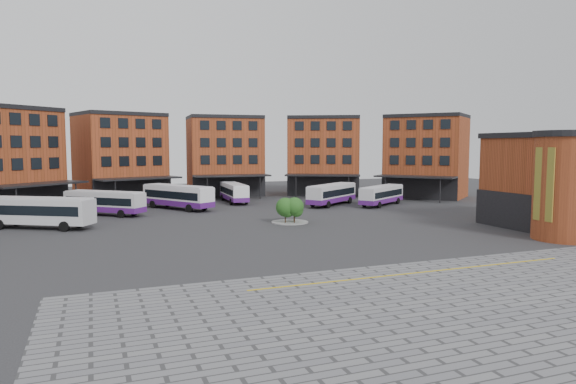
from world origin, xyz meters
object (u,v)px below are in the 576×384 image
object	(u,v)px
bus_e	(332,194)
tree_island	(291,209)
bus_b	(105,202)
bus_d	(234,192)
bus_a	(39,210)
bus_f	(382,195)
bus_c	(178,196)

from	to	relation	value
bus_e	tree_island	bearing A→B (deg)	-76.68
bus_b	bus_d	world-z (taller)	bus_b
bus_a	bus_f	size ratio (longest dim) A/B	1.16
bus_a	bus_e	distance (m)	40.97
tree_island	bus_f	bearing A→B (deg)	31.24
bus_f	bus_e	bearing A→B (deg)	-147.95
bus_f	bus_c	bearing A→B (deg)	-136.19
tree_island	bus_a	size ratio (longest dim) A/B	0.37
bus_f	bus_b	bearing A→B (deg)	-128.80
tree_island	bus_f	world-z (taller)	tree_island
bus_e	bus_f	size ratio (longest dim) A/B	1.05
tree_island	bus_b	bearing A→B (deg)	143.04
bus_c	bus_f	size ratio (longest dim) A/B	1.17
bus_c	bus_d	xyz separation A→B (m)	(9.90, 5.82, -0.21)
bus_c	bus_d	bearing A→B (deg)	-1.39
tree_island	bus_e	bearing A→B (deg)	49.90
tree_island	bus_a	xyz separation A→B (m)	(-27.43, 6.34, 0.35)
bus_f	bus_a	bearing A→B (deg)	-117.13
bus_a	bus_b	world-z (taller)	bus_a
tree_island	bus_e	distance (m)	19.59
bus_d	bus_c	bearing A→B (deg)	-146.85
bus_b	tree_island	bearing A→B (deg)	-85.74
bus_b	bus_a	bearing A→B (deg)	-176.80
bus_a	bus_b	xyz separation A→B (m)	(7.04, 9.00, -0.32)
tree_island	bus_a	world-z (taller)	bus_a
tree_island	bus_d	bearing A→B (deg)	91.07
bus_f	tree_island	bearing A→B (deg)	-92.60
bus_a	tree_island	bearing A→B (deg)	-71.97
tree_island	bus_b	size ratio (longest dim) A/B	0.43
bus_c	bus_a	bearing A→B (deg)	-176.56
bus_d	bus_f	xyz separation A→B (m)	(20.03, -12.38, -0.03)
bus_b	bus_e	bearing A→B (deg)	-49.40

